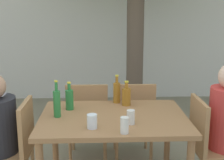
# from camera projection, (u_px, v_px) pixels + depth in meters

# --- Properties ---
(cafe_building_wall) EXTENTS (10.00, 0.08, 2.80)m
(cafe_building_wall) POSITION_uv_depth(u_px,v_px,m) (105.00, 23.00, 5.70)
(cafe_building_wall) COLOR silver
(cafe_building_wall) RESTS_ON ground_plane
(dining_table_front) EXTENTS (1.27, 0.91, 0.78)m
(dining_table_front) POSITION_uv_depth(u_px,v_px,m) (113.00, 126.00, 2.73)
(dining_table_front) COLOR #996B42
(dining_table_front) RESTS_ON ground_plane
(patio_chair_0) EXTENTS (0.44, 0.44, 0.91)m
(patio_chair_0) POSITION_uv_depth(u_px,v_px,m) (15.00, 145.00, 2.73)
(patio_chair_0) COLOR #A87A4C
(patio_chair_0) RESTS_ON ground_plane
(patio_chair_1) EXTENTS (0.44, 0.44, 0.91)m
(patio_chair_1) POSITION_uv_depth(u_px,v_px,m) (210.00, 142.00, 2.80)
(patio_chair_1) COLOR #A87A4C
(patio_chair_1) RESTS_ON ground_plane
(patio_chair_2) EXTENTS (0.44, 0.44, 0.91)m
(patio_chair_2) POSITION_uv_depth(u_px,v_px,m) (87.00, 117.00, 3.42)
(patio_chair_2) COLOR #A87A4C
(patio_chair_2) RESTS_ON ground_plane
(patio_chair_3) EXTENTS (0.44, 0.44, 0.91)m
(patio_chair_3) POSITION_uv_depth(u_px,v_px,m) (133.00, 116.00, 3.44)
(patio_chair_3) COLOR #A87A4C
(patio_chair_3) RESTS_ON ground_plane
(amber_bottle_0) EXTENTS (0.07, 0.07, 0.28)m
(amber_bottle_0) POSITION_uv_depth(u_px,v_px,m) (117.00, 92.00, 3.06)
(amber_bottle_0) COLOR #9E661E
(amber_bottle_0) RESTS_ON dining_table_front
(green_bottle_1) EXTENTS (0.06, 0.06, 0.32)m
(green_bottle_1) POSITION_uv_depth(u_px,v_px,m) (57.00, 103.00, 2.66)
(green_bottle_1) COLOR #287A38
(green_bottle_1) RESTS_ON dining_table_front
(green_bottle_2) EXTENTS (0.07, 0.07, 0.26)m
(green_bottle_2) POSITION_uv_depth(u_px,v_px,m) (69.00, 99.00, 2.85)
(green_bottle_2) COLOR #287A38
(green_bottle_2) RESTS_ON dining_table_front
(amber_bottle_3) EXTENTS (0.08, 0.08, 0.24)m
(amber_bottle_3) POSITION_uv_depth(u_px,v_px,m) (126.00, 96.00, 2.98)
(amber_bottle_3) COLOR #9E661E
(amber_bottle_3) RESTS_ON dining_table_front
(drinking_glass_0) EXTENTS (0.08, 0.08, 0.11)m
(drinking_glass_0) POSITION_uv_depth(u_px,v_px,m) (92.00, 121.00, 2.42)
(drinking_glass_0) COLOR white
(drinking_glass_0) RESTS_ON dining_table_front
(drinking_glass_1) EXTENTS (0.07, 0.07, 0.12)m
(drinking_glass_1) POSITION_uv_depth(u_px,v_px,m) (131.00, 117.00, 2.51)
(drinking_glass_1) COLOR silver
(drinking_glass_1) RESTS_ON dining_table_front
(drinking_glass_2) EXTENTS (0.06, 0.06, 0.13)m
(drinking_glass_2) POSITION_uv_depth(u_px,v_px,m) (125.00, 125.00, 2.32)
(drinking_glass_2) COLOR silver
(drinking_glass_2) RESTS_ON dining_table_front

